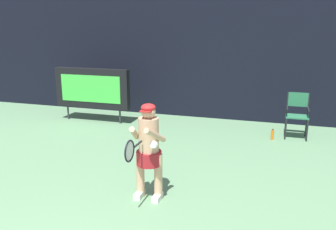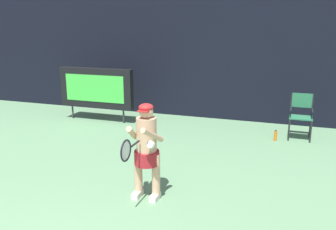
# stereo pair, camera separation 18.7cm
# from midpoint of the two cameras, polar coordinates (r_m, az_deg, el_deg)

# --- Properties ---
(backdrop_screen) EXTENTS (18.00, 0.12, 3.66)m
(backdrop_screen) POSITION_cam_midpoint_polar(r_m,az_deg,el_deg) (10.20, 5.74, 9.55)
(backdrop_screen) COLOR black
(backdrop_screen) RESTS_ON ground
(scoreboard) EXTENTS (2.20, 0.21, 1.50)m
(scoreboard) POSITION_cam_midpoint_polar(r_m,az_deg,el_deg) (10.06, -12.73, 4.24)
(scoreboard) COLOR black
(scoreboard) RESTS_ON ground
(umpire_chair) EXTENTS (0.52, 0.44, 1.08)m
(umpire_chair) POSITION_cam_midpoint_polar(r_m,az_deg,el_deg) (8.96, 19.66, 0.38)
(umpire_chair) COLOR black
(umpire_chair) RESTS_ON ground
(water_bottle) EXTENTS (0.07, 0.07, 0.27)m
(water_bottle) POSITION_cam_midpoint_polar(r_m,az_deg,el_deg) (8.71, 15.98, -3.11)
(water_bottle) COLOR orange
(water_bottle) RESTS_ON ground
(tennis_player) EXTENTS (0.53, 0.61, 1.52)m
(tennis_player) POSITION_cam_midpoint_polar(r_m,az_deg,el_deg) (5.41, -4.15, -5.24)
(tennis_player) COLOR white
(tennis_player) RESTS_ON ground
(tennis_racket) EXTENTS (0.03, 0.60, 0.31)m
(tennis_racket) POSITION_cam_midpoint_polar(r_m,az_deg,el_deg) (4.87, -7.25, -5.73)
(tennis_racket) COLOR black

